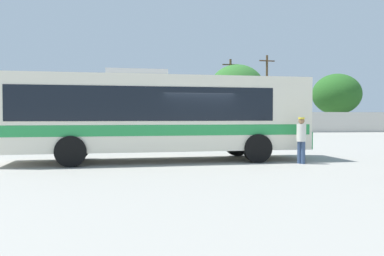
# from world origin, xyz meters

# --- Properties ---
(ground_plane) EXTENTS (300.00, 300.00, 0.00)m
(ground_plane) POSITION_xyz_m (0.00, 10.00, 0.00)
(ground_plane) COLOR gray
(perimeter_wall) EXTENTS (80.00, 0.30, 2.10)m
(perimeter_wall) POSITION_xyz_m (0.00, 24.65, 1.05)
(perimeter_wall) COLOR beige
(perimeter_wall) RESTS_ON ground_plane
(coach_bus_cream_green) EXTENTS (11.37, 3.46, 3.38)m
(coach_bus_cream_green) POSITION_xyz_m (-1.54, 0.28, 1.81)
(coach_bus_cream_green) COLOR silver
(coach_bus_cream_green) RESTS_ON ground_plane
(attendant_by_bus_door) EXTENTS (0.46, 0.46, 1.65)m
(attendant_by_bus_door) POSITION_xyz_m (3.58, -1.15, 0.94)
(attendant_by_bus_door) COLOR #33476B
(attendant_by_bus_door) RESTS_ON ground_plane
(parked_car_leftmost_maroon) EXTENTS (4.07, 2.08, 1.41)m
(parked_car_leftmost_maroon) POSITION_xyz_m (-11.52, 20.52, 0.75)
(parked_car_leftmost_maroon) COLOR maroon
(parked_car_leftmost_maroon) RESTS_ON ground_plane
(parked_car_second_white) EXTENTS (4.15, 2.06, 1.47)m
(parked_car_second_white) POSITION_xyz_m (-5.34, 21.61, 0.78)
(parked_car_second_white) COLOR silver
(parked_car_second_white) RESTS_ON ground_plane
(parked_car_third_grey) EXTENTS (4.50, 2.14, 1.44)m
(parked_car_third_grey) POSITION_xyz_m (0.05, 20.55, 0.77)
(parked_car_third_grey) COLOR slate
(parked_car_third_grey) RESTS_ON ground_plane
(utility_pole_near) EXTENTS (1.80, 0.40, 8.33)m
(utility_pole_near) POSITION_xyz_m (11.16, 27.51, 4.35)
(utility_pole_near) COLOR #4C3823
(utility_pole_near) RESTS_ON ground_plane
(utility_pole_far) EXTENTS (1.80, 0.24, 7.94)m
(utility_pole_far) POSITION_xyz_m (7.23, 28.14, 4.15)
(utility_pole_far) COLOR #4C3823
(utility_pole_far) RESTS_ON ground_plane
(roadside_tree_left) EXTENTS (4.28, 4.28, 5.97)m
(roadside_tree_left) POSITION_xyz_m (-14.10, 31.64, 4.14)
(roadside_tree_left) COLOR brown
(roadside_tree_left) RESTS_ON ground_plane
(roadside_tree_midleft) EXTENTS (4.71, 4.71, 6.42)m
(roadside_tree_midleft) POSITION_xyz_m (-1.43, 27.36, 4.41)
(roadside_tree_midleft) COLOR brown
(roadside_tree_midleft) RESTS_ON ground_plane
(roadside_tree_midright) EXTENTS (5.93, 5.93, 7.34)m
(roadside_tree_midright) POSITION_xyz_m (7.93, 28.03, 4.82)
(roadside_tree_midright) COLOR brown
(roadside_tree_midright) RESTS_ON ground_plane
(roadside_tree_right) EXTENTS (5.87, 5.87, 6.87)m
(roadside_tree_right) POSITION_xyz_m (21.24, 31.59, 4.37)
(roadside_tree_right) COLOR brown
(roadside_tree_right) RESTS_ON ground_plane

